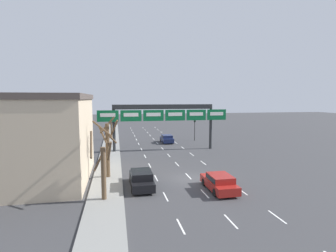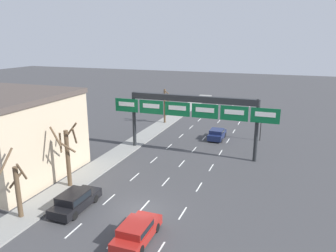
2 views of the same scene
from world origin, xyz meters
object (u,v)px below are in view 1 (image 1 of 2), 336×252
Objects in this scene: tree_bare_second at (108,145)px; tree_bare_third at (103,169)px; car_black at (141,178)px; traffic_light_near_gantry at (195,124)px; car_red at (219,182)px; car_navy at (167,139)px; tree_bare_closest at (112,123)px; sign_gantry at (164,113)px.

tree_bare_second is 1.13× the size of tree_bare_third.
traffic_light_near_gantry reaches higher than car_black.
car_navy reaches higher than car_red.
tree_bare_second reaches higher than car_red.
tree_bare_closest reaches higher than car_navy.
car_red is 31.79m from tree_bare_closest.
tree_bare_third reaches higher than car_navy.
sign_gantry is at bearing -57.37° from tree_bare_closest.
traffic_light_near_gantry is 30.69m from tree_bare_third.
car_black is 1.07× the size of car_red.
car_red is 26.87m from traffic_light_near_gantry.
traffic_light_near_gantry is at bearing 13.96° from car_navy.
car_red is at bearing -72.88° from tree_bare_closest.
tree_bare_closest is at bearing 89.45° from tree_bare_third.
tree_bare_closest reaches higher than traffic_light_near_gantry.
sign_gantry is at bearing 72.60° from car_black.
tree_bare_third is (-8.15, -18.41, -3.10)m from sign_gantry.
car_black is 0.82× the size of tree_bare_second.
car_red is 1.12× the size of car_navy.
sign_gantry reaches higher than tree_bare_closest.
car_black is 28.41m from tree_bare_closest.
sign_gantry is at bearing 57.83° from tree_bare_second.
car_red is at bearing -85.33° from sign_gantry.
tree_bare_second reaches higher than tree_bare_closest.
traffic_light_near_gantry is 25.68m from tree_bare_second.
traffic_light_near_gantry is 15.71m from tree_bare_closest.
tree_bare_closest is (-15.15, 4.17, -0.02)m from traffic_light_near_gantry.
traffic_light_near_gantry is 0.85× the size of tree_bare_third.
car_navy is 21.74m from tree_bare_second.
traffic_light_near_gantry is at bearing 48.03° from sign_gantry.
tree_bare_second is (-0.06, -24.87, 0.20)m from tree_bare_closest.
tree_bare_third is at bearing -177.66° from car_red.
traffic_light_near_gantry is (7.29, 8.10, -2.49)m from sign_gantry.
traffic_light_near_gantry is at bearing 62.92° from car_black.
car_red is 11.15m from tree_bare_second.
traffic_light_near_gantry reaches higher than car_red.
car_navy is 0.68× the size of tree_bare_second.
sign_gantry is 4.32× the size of car_red.
tree_bare_second is (-15.21, -20.70, 0.18)m from traffic_light_near_gantry.
car_black is 23.59m from car_navy.
car_black is at bearing -107.40° from sign_gantry.
car_navy is at bearing 75.60° from sign_gantry.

